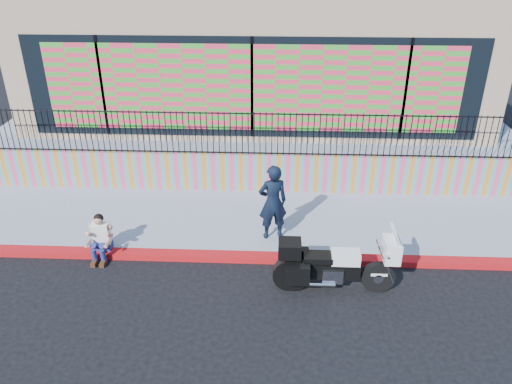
{
  "coord_description": "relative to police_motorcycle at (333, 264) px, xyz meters",
  "views": [
    {
      "loc": [
        0.73,
        -9.41,
        6.6
      ],
      "look_at": [
        0.24,
        1.2,
        1.14
      ],
      "focal_mm": 35.0,
      "sensor_mm": 36.0,
      "label": 1
    }
  ],
  "objects": [
    {
      "name": "police_motorcycle",
      "position": [
        0.0,
        0.0,
        0.0
      ],
      "size": [
        2.48,
        0.82,
        1.54
      ],
      "color": "black",
      "rests_on": "ground"
    },
    {
      "name": "elevated_platform",
      "position": [
        -1.92,
        9.33,
        -0.02
      ],
      "size": [
        16.0,
        10.0,
        1.25
      ],
      "primitive_type": "cube",
      "color": "gray",
      "rests_on": "ground"
    },
    {
      "name": "ground",
      "position": [
        -1.92,
        0.98,
        -0.65
      ],
      "size": [
        90.0,
        90.0,
        0.0
      ],
      "primitive_type": "plane",
      "color": "black",
      "rests_on": "ground"
    },
    {
      "name": "red_curb",
      "position": [
        -1.92,
        0.98,
        -0.57
      ],
      "size": [
        16.0,
        0.3,
        0.15
      ],
      "primitive_type": "cube",
      "color": "#A4120B",
      "rests_on": "ground"
    },
    {
      "name": "storefront_building",
      "position": [
        -1.92,
        9.11,
        2.6
      ],
      "size": [
        14.0,
        8.06,
        4.0
      ],
      "color": "tan",
      "rests_on": "elevated_platform"
    },
    {
      "name": "police_officer",
      "position": [
        -1.27,
        1.78,
        0.44
      ],
      "size": [
        0.77,
        0.61,
        1.87
      ],
      "primitive_type": "imported",
      "rotation": [
        0.0,
        0.0,
        3.4
      ],
      "color": "black",
      "rests_on": "sidewalk"
    },
    {
      "name": "metal_fence",
      "position": [
        -1.92,
        4.23,
        1.2
      ],
      "size": [
        15.8,
        0.04,
        1.2
      ],
      "primitive_type": null,
      "color": "black",
      "rests_on": "mural_wall"
    },
    {
      "name": "mural_wall",
      "position": [
        -1.92,
        4.23,
        0.05
      ],
      "size": [
        16.0,
        0.2,
        1.1
      ],
      "primitive_type": "cube",
      "color": "#FF4373",
      "rests_on": "sidewalk"
    },
    {
      "name": "sidewalk",
      "position": [
        -1.92,
        2.63,
        -0.57
      ],
      "size": [
        16.0,
        3.0,
        0.15
      ],
      "primitive_type": "cube",
      "color": "gray",
      "rests_on": "ground"
    },
    {
      "name": "seated_man",
      "position": [
        -5.15,
        0.89,
        -0.2
      ],
      "size": [
        0.54,
        0.71,
        1.06
      ],
      "color": "navy",
      "rests_on": "ground"
    }
  ]
}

